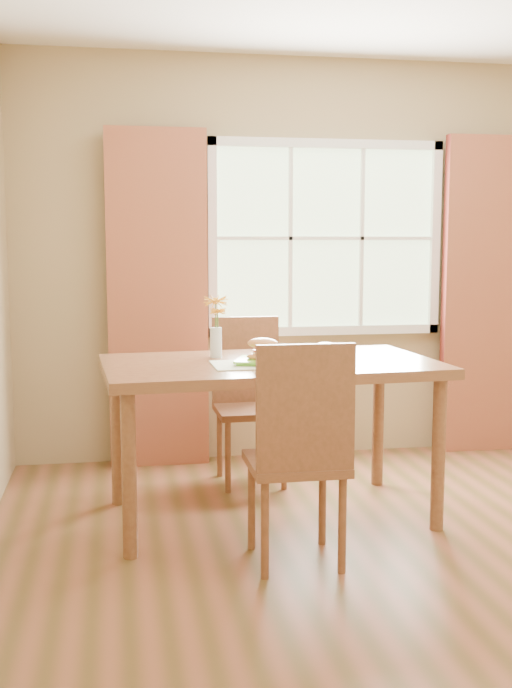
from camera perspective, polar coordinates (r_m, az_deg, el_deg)
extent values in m
cube|color=brown|center=(4.05, 11.72, -14.46)|extent=(4.20, 3.80, 0.02)
cube|color=#9E885F|center=(5.58, 4.84, 5.93)|extent=(4.20, 0.02, 2.70)
cube|color=#ACCB99|center=(5.55, 4.94, 7.47)|extent=(1.50, 0.02, 1.20)
cube|color=white|center=(5.56, 5.09, 13.98)|extent=(1.62, 0.04, 0.06)
cube|color=white|center=(5.56, 4.95, 0.96)|extent=(1.62, 0.04, 0.06)
cube|color=white|center=(5.38, -3.11, 7.49)|extent=(0.06, 0.04, 1.32)
cube|color=white|center=(5.77, 12.59, 7.32)|extent=(0.06, 0.04, 1.32)
cube|color=white|center=(5.53, 5.01, 7.47)|extent=(1.50, 0.03, 0.02)
cube|color=maroon|center=(5.29, -6.98, 3.12)|extent=(0.65, 0.08, 2.20)
cube|color=maroon|center=(5.87, 16.08, 3.30)|extent=(0.65, 0.08, 2.20)
cube|color=brown|center=(4.26, 1.02, -1.59)|extent=(1.81, 1.09, 0.05)
cylinder|color=brown|center=(3.84, -8.99, -9.20)|extent=(0.07, 0.07, 0.80)
cylinder|color=brown|center=(4.25, 12.80, -7.65)|extent=(0.07, 0.07, 0.80)
cylinder|color=brown|center=(4.61, -9.82, -6.39)|extent=(0.07, 0.07, 0.80)
cylinder|color=brown|center=(4.96, 8.65, -5.39)|extent=(0.07, 0.07, 0.80)
cube|color=brown|center=(3.74, 2.82, -8.45)|extent=(0.43, 0.43, 0.04)
cube|color=brown|center=(3.49, 3.56, -4.57)|extent=(0.43, 0.04, 0.56)
cylinder|color=brown|center=(3.62, 0.63, -13.04)|extent=(0.04, 0.04, 0.44)
cylinder|color=brown|center=(3.70, 6.13, -12.65)|extent=(0.04, 0.04, 0.44)
cylinder|color=brown|center=(3.95, -0.32, -11.30)|extent=(0.04, 0.04, 0.44)
cylinder|color=brown|center=(4.02, 4.73, -10.98)|extent=(0.04, 0.04, 0.44)
cube|color=brown|center=(4.93, -0.36, -4.76)|extent=(0.43, 0.43, 0.04)
cube|color=brown|center=(5.06, -0.75, -1.10)|extent=(0.42, 0.04, 0.54)
cylinder|color=brown|center=(4.79, -2.00, -8.01)|extent=(0.04, 0.04, 0.43)
cylinder|color=brown|center=(4.86, 2.01, -7.81)|extent=(0.04, 0.04, 0.43)
cylinder|color=brown|center=(5.12, -2.59, -7.02)|extent=(0.04, 0.04, 0.43)
cylinder|color=brown|center=(5.18, 1.16, -6.85)|extent=(0.04, 0.04, 0.43)
cube|color=beige|center=(4.12, 0.05, -1.47)|extent=(0.46, 0.34, 0.01)
cube|color=#6AC330|center=(4.15, 0.45, -1.28)|extent=(0.33, 0.33, 0.01)
ellipsoid|color=#F69853|center=(4.15, 0.42, -0.89)|extent=(0.17, 0.13, 0.04)
ellipsoid|color=#4C8C2D|center=(4.14, 1.06, -0.73)|extent=(0.09, 0.06, 0.01)
cylinder|color=red|center=(4.14, 0.35, -0.45)|extent=(0.08, 0.08, 0.01)
cylinder|color=red|center=(4.16, 0.73, -0.33)|extent=(0.08, 0.08, 0.01)
ellipsoid|color=#F69853|center=(4.14, 0.46, 0.07)|extent=(0.17, 0.13, 0.05)
cylinder|color=silver|center=(4.19, 4.94, -0.65)|extent=(0.07, 0.07, 0.11)
cylinder|color=silver|center=(4.19, 4.94, -0.77)|extent=(0.06, 0.06, 0.09)
cylinder|color=silver|center=(4.40, -2.86, 0.11)|extent=(0.07, 0.07, 0.16)
cylinder|color=silver|center=(4.40, -2.86, -0.41)|extent=(0.06, 0.06, 0.08)
cylinder|color=#3D7028|center=(4.39, -2.86, 1.05)|extent=(0.01, 0.01, 0.31)
cylinder|color=#3D7028|center=(4.38, -2.71, 0.69)|extent=(0.01, 0.01, 0.25)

